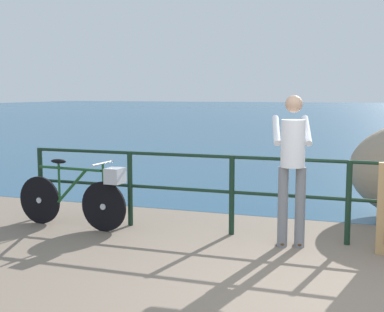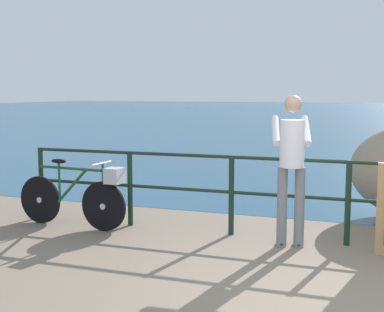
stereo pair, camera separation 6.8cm
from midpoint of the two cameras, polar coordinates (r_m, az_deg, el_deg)
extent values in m
cube|color=#756656|center=(24.44, 18.71, 2.25)|extent=(120.00, 120.00, 0.10)
cube|color=navy|center=(52.43, 19.08, 4.63)|extent=(120.00, 90.00, 0.01)
cylinder|color=black|center=(7.86, -15.93, -2.81)|extent=(0.07, 0.07, 1.02)
cylinder|color=black|center=(7.14, -6.52, -3.56)|extent=(0.07, 0.07, 1.02)
cylinder|color=black|center=(6.66, 4.62, -4.31)|extent=(0.07, 0.07, 1.02)
cylinder|color=black|center=(6.46, 17.00, -4.95)|extent=(0.07, 0.07, 1.02)
cylinder|color=black|center=(6.38, 17.15, -0.64)|extent=(8.55, 0.04, 0.04)
cylinder|color=black|center=(6.45, 17.01, -4.61)|extent=(8.55, 0.04, 0.04)
cylinder|color=black|center=(7.54, -16.03, -4.63)|extent=(0.66, 0.09, 0.66)
cylinder|color=#B7BCC6|center=(7.54, -16.03, -4.63)|extent=(0.08, 0.06, 0.08)
cylinder|color=black|center=(6.93, -9.38, -5.46)|extent=(0.66, 0.09, 0.66)
cylinder|color=#B7BCC6|center=(6.93, -9.38, -5.46)|extent=(0.08, 0.06, 0.08)
cylinder|color=#194C23|center=(7.14, -12.95, -1.34)|extent=(0.99, 0.12, 0.04)
cylinder|color=#194C23|center=(7.16, -12.73, -3.21)|extent=(0.50, 0.08, 0.50)
cylinder|color=#194C23|center=(7.28, -14.06, -2.85)|extent=(0.03, 0.03, 0.53)
ellipsoid|color=black|center=(7.24, -14.12, -0.54)|extent=(0.25, 0.12, 0.06)
cylinder|color=#194C23|center=(6.87, -9.43, -3.14)|extent=(0.03, 0.03, 0.57)
cylinder|color=#B7BCC6|center=(6.83, -9.48, -0.78)|extent=(0.07, 0.48, 0.03)
cube|color=#B7BCC6|center=(6.75, -8.17, -2.13)|extent=(0.22, 0.26, 0.20)
cylinder|color=slate|center=(6.22, 10.14, -5.54)|extent=(0.12, 0.12, 0.95)
ellipsoid|color=#513319|center=(6.38, 10.02, -9.24)|extent=(0.16, 0.28, 0.08)
cylinder|color=slate|center=(6.23, 11.99, -5.55)|extent=(0.12, 0.12, 0.95)
ellipsoid|color=#513319|center=(6.40, 11.84, -9.24)|extent=(0.16, 0.28, 0.08)
cylinder|color=white|center=(6.11, 11.23, 1.34)|extent=(0.28, 0.28, 0.55)
sphere|color=tan|center=(6.08, 11.33, 5.61)|extent=(0.20, 0.20, 0.20)
cylinder|color=white|center=(6.32, 9.45, 2.82)|extent=(0.19, 0.52, 0.34)
cylinder|color=white|center=(6.35, 12.70, 2.76)|extent=(0.19, 0.52, 0.34)
camera|label=1|loc=(0.03, -89.73, 0.03)|focal=48.71mm
camera|label=2|loc=(0.03, 90.27, -0.03)|focal=48.71mm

